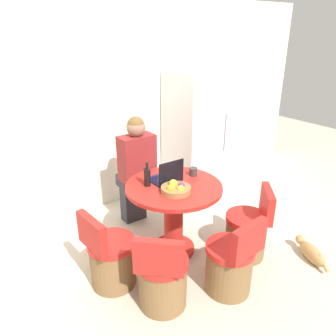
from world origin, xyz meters
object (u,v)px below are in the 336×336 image
Objects in this scene: refrigerator at (196,135)px; fruit_bowl at (176,189)px; chair_near_right_corner at (247,232)px; chair_near_camera at (230,265)px; cat at (311,252)px; person_seated at (136,167)px; dining_table at (174,207)px; chair_left_side at (111,259)px; laptop at (166,177)px; bottle at (147,177)px; chair_near_left_corner at (162,279)px.

fruit_bowl is (-1.18, -1.12, -0.04)m from refrigerator.
chair_near_camera is (-0.51, -0.26, 0.00)m from chair_near_right_corner.
refrigerator is 2.22× the size of chair_near_right_corner.
fruit_bowl is at bearing 75.99° from cat.
cat is (-0.03, -1.94, -0.77)m from refrigerator.
person_seated is 4.68× the size of fruit_bowl.
chair_near_right_corner is (0.58, -0.50, -0.25)m from dining_table.
laptop is at bearing -81.54° from chair_left_side.
bottle is at bearing 71.40° from person_seated.
fruit_bowl is at bearing -62.56° from bottle.
refrigerator is 1.27× the size of person_seated.
chair_near_camera reaches higher than cat.
laptop reaches higher than chair_near_right_corner.
person_seated is 2.09m from cat.
chair_near_camera is at bearing 93.82° from person_seated.
fruit_bowl is (-0.08, -0.13, 0.29)m from dining_table.
cat is at bearing 123.58° from person_seated.
refrigerator is 1.17m from person_seated.
refrigerator is at bearing 43.60° from fruit_bowl.
fruit_bowl reaches higher than dining_table.
bottle reaches higher than dining_table.
cat is at bearing 164.38° from chair_near_camera.
fruit_bowl reaches higher than chair_left_side.
person_seated reaches higher than chair_near_right_corner.
person_seated is (-0.10, 1.47, 0.47)m from chair_near_camera.
cat is at bearing 135.48° from laptop.
chair_near_left_corner is at bearing -159.48° from chair_left_side.
chair_near_left_corner is 1.57× the size of cat.
chair_near_camera is at bearing -72.41° from bottle.
chair_near_camera is 1.57× the size of cat.
cat is at bearing 88.45° from chair_near_right_corner.
chair_left_side is at bearing 86.01° from cat.
fruit_bowl is at bearing -82.30° from chair_near_camera.
bottle reaches higher than laptop.
refrigerator is 6.84× the size of bottle.
dining_table is 1.26× the size of chair_near_left_corner.
refrigerator is 1.76× the size of dining_table.
dining_table reaches higher than cat.
laptop is 1.69m from cat.
cat is (1.07, -0.95, -0.44)m from dining_table.
person_seated is 0.84m from fruit_bowl.
laptop is (-0.01, 0.11, 0.30)m from dining_table.
laptop reaches higher than chair_left_side.
chair_near_right_corner is at bearing 133.82° from laptop.
dining_table is 0.32m from laptop.
chair_near_camera is (0.07, -0.76, -0.25)m from dining_table.
bottle reaches higher than cat.
chair_left_side is at bearing 175.31° from fruit_bowl.
cat is (1.14, -0.82, -0.73)m from fruit_bowl.
fruit_bowl is (0.69, -0.06, 0.54)m from chair_left_side.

